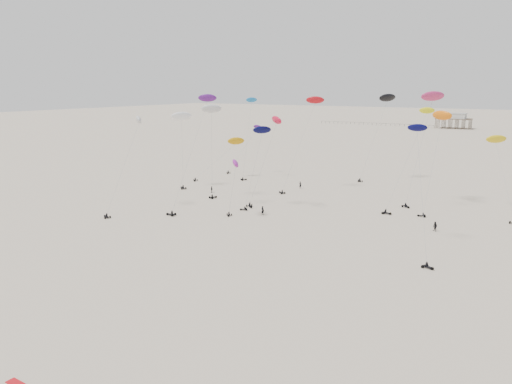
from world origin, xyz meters
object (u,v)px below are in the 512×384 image
Objects in this scene: rig_0 at (234,173)px; spectator_0 at (263,215)px; rig_9 at (196,133)px; pavilion_main at (454,122)px; rig_4 at (231,146)px.

spectator_0 is at bearing -167.19° from rig_0.
rig_9 reaches higher than rig_0.
rig_0 is at bearing -89.67° from pavilion_main.
rig_4 is 7.47× the size of spectator_0.
pavilion_main is 1.73× the size of rig_0.
rig_9 is 11.66× the size of spectator_0.
rig_9 is (15.58, -36.33, 7.39)m from rig_4.
pavilion_main is 253.21m from spectator_0.
rig_4 is (-24.81, -219.02, 5.14)m from pavilion_main.
pavilion_main reaches higher than spectator_0.
rig_9 is at bearing 88.47° from rig_4.
rig_0 is 0.73× the size of rig_4.
pavilion_main is 255.82m from rig_9.
rig_4 is 47.06m from spectator_0.
pavilion_main is at bearing -121.20° from rig_4.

